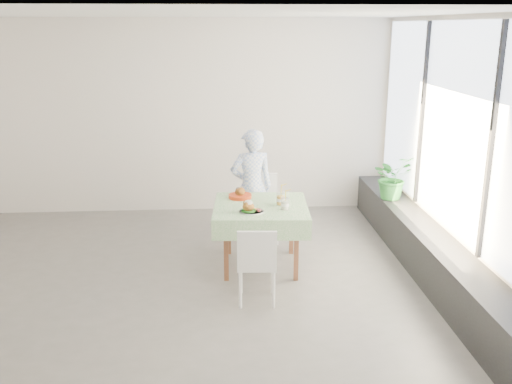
{
  "coord_description": "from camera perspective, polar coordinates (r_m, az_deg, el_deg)",
  "views": [
    {
      "loc": [
        0.49,
        -5.81,
        2.69
      ],
      "look_at": [
        0.9,
        0.34,
        0.88
      ],
      "focal_mm": 40.0,
      "sensor_mm": 36.0,
      "label": 1
    }
  ],
  "objects": [
    {
      "name": "chair_near",
      "position": [
        5.78,
        0.08,
        -8.63
      ],
      "size": [
        0.4,
        0.4,
        0.81
      ],
      "color": "white",
      "rests_on": "ground"
    },
    {
      "name": "wall_front",
      "position": [
        3.58,
        -11.42,
        -5.07
      ],
      "size": [
        6.0,
        0.02,
        2.8
      ],
      "primitive_type": "cube",
      "color": "white",
      "rests_on": "ground"
    },
    {
      "name": "juice_cup_orange",
      "position": [
        6.43,
        2.47,
        -0.71
      ],
      "size": [
        0.1,
        0.1,
        0.28
      ],
      "color": "white",
      "rests_on": "cafe_table"
    },
    {
      "name": "main_dish",
      "position": [
        6.16,
        -0.62,
        -1.65
      ],
      "size": [
        0.28,
        0.28,
        0.14
      ],
      "color": "white",
      "rests_on": "cafe_table"
    },
    {
      "name": "second_dish",
      "position": [
        6.68,
        -1.6,
        -0.29
      ],
      "size": [
        0.27,
        0.27,
        0.13
      ],
      "color": "#B93513",
      "rests_on": "cafe_table"
    },
    {
      "name": "cafe_table",
      "position": [
        6.51,
        0.47,
        -3.69
      ],
      "size": [
        1.1,
        1.1,
        0.74
      ],
      "color": "brown",
      "rests_on": "ground"
    },
    {
      "name": "window_ledge",
      "position": [
        6.71,
        16.69,
        -5.71
      ],
      "size": [
        0.4,
        4.8,
        0.5
      ],
      "primitive_type": "cube",
      "color": "black",
      "rests_on": "ground"
    },
    {
      "name": "window_pane",
      "position": [
        6.4,
        19.14,
        6.09
      ],
      "size": [
        0.01,
        4.8,
        2.18
      ],
      "primitive_type": "cube",
      "color": "#D1E0F9",
      "rests_on": "ground"
    },
    {
      "name": "potted_plant",
      "position": [
        7.64,
        13.49,
        1.47
      ],
      "size": [
        0.65,
        0.62,
        0.58
      ],
      "primitive_type": "imported",
      "rotation": [
        0.0,
        0.0,
        0.39
      ],
      "color": "#2A8033",
      "rests_on": "window_ledge"
    },
    {
      "name": "floor",
      "position": [
        6.42,
        -7.93,
        -8.61
      ],
      "size": [
        6.0,
        6.0,
        0.0
      ],
      "primitive_type": "plane",
      "color": "#5C5957",
      "rests_on": "ground"
    },
    {
      "name": "juice_cup_lemonade",
      "position": [
        6.27,
        2.91,
        -1.22
      ],
      "size": [
        0.09,
        0.09,
        0.26
      ],
      "color": "white",
      "rests_on": "cafe_table"
    },
    {
      "name": "chair_far",
      "position": [
        7.37,
        0.67,
        -2.89
      ],
      "size": [
        0.41,
        0.41,
        0.85
      ],
      "color": "white",
      "rests_on": "ground"
    },
    {
      "name": "diner",
      "position": [
        7.15,
        -0.44,
        0.49
      ],
      "size": [
        0.59,
        0.44,
        1.48
      ],
      "primitive_type": "imported",
      "rotation": [
        0.0,
        0.0,
        3.32
      ],
      "color": "#90ABE7",
      "rests_on": "ground"
    },
    {
      "name": "wall_right",
      "position": [
        6.46,
        19.18,
        3.9
      ],
      "size": [
        0.02,
        5.0,
        2.8
      ],
      "primitive_type": "cube",
      "color": "white",
      "rests_on": "ground"
    },
    {
      "name": "ceiling",
      "position": [
        5.83,
        -9.04,
        17.23
      ],
      "size": [
        6.0,
        6.0,
        0.0
      ],
      "primitive_type": "plane",
      "rotation": [
        3.14,
        0.0,
        0.0
      ],
      "color": "white",
      "rests_on": "ground"
    },
    {
      "name": "wall_back",
      "position": [
        8.42,
        -7.18,
        7.39
      ],
      "size": [
        6.0,
        0.02,
        2.8
      ],
      "primitive_type": "cube",
      "color": "white",
      "rests_on": "ground"
    }
  ]
}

